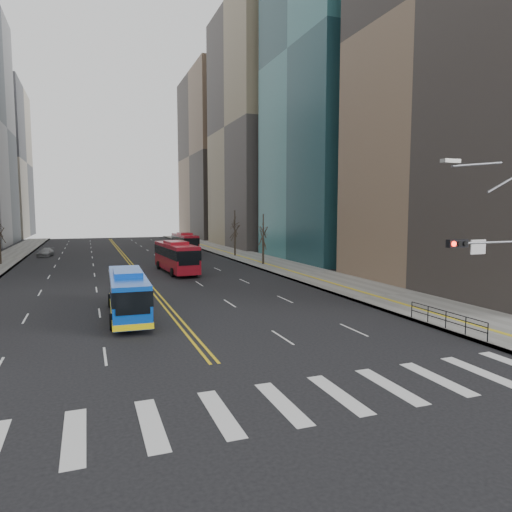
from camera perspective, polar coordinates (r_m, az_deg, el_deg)
ground at (r=17.18m, az=-0.52°, el=-18.48°), size 220.00×220.00×0.00m
sidewalk_right at (r=64.33m, az=0.53°, el=-0.52°), size 7.00×130.00×0.15m
crosswalk at (r=17.18m, az=-0.52°, el=-18.46°), size 26.70×4.00×0.01m
centerline at (r=70.30m, az=-15.93°, el=-0.27°), size 0.55×100.00×0.01m
office_towers at (r=85.12m, az=-17.05°, el=16.89°), size 83.00×134.00×58.00m
signal_mast at (r=25.48m, az=28.25°, el=0.10°), size 5.37×0.37×9.39m
pedestrian_railing at (r=29.22m, az=22.65°, el=-7.03°), size 0.06×6.06×1.02m
street_trees at (r=49.38m, az=-22.54°, el=2.75°), size 35.20×47.20×7.60m
blue_bus at (r=31.57m, az=-15.72°, el=-4.37°), size 2.74×10.67×3.12m
red_bus_near at (r=52.81m, az=-9.97°, el=0.13°), size 3.32×11.46×3.59m
red_bus_far at (r=76.97m, az=-8.90°, el=1.79°), size 2.78×10.68×3.40m
car_dark_mid at (r=68.58m, az=-9.82°, el=0.27°), size 2.30×4.12×1.32m
car_silver at (r=77.26m, az=-24.82°, el=0.41°), size 2.54×4.59×1.26m
car_dark_far at (r=79.45m, az=-11.23°, el=0.91°), size 2.54×4.36×1.14m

